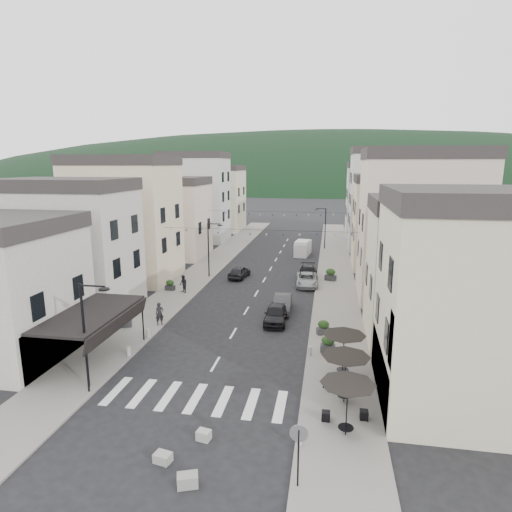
{
  "coord_description": "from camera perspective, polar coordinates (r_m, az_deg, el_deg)",
  "views": [
    {
      "loc": [
        6.63,
        -17.62,
        12.09
      ],
      "look_at": [
        -0.16,
        21.76,
        3.5
      ],
      "focal_mm": 30.0,
      "sensor_mm": 36.0,
      "label": 1
    }
  ],
  "objects": [
    {
      "name": "ground",
      "position": [
        22.37,
        -9.73,
        -20.76
      ],
      "size": [
        700.0,
        700.0,
        0.0
      ],
      "primitive_type": "plane",
      "color": "black",
      "rests_on": "ground"
    },
    {
      "name": "sidewalk_left",
      "position": [
        52.98,
        -5.95,
        -1.06
      ],
      "size": [
        4.0,
        76.0,
        0.12
      ],
      "primitive_type": "cube",
      "color": "slate",
      "rests_on": "ground"
    },
    {
      "name": "sidewalk_right",
      "position": [
        51.07,
        10.49,
        -1.7
      ],
      "size": [
        4.0,
        76.0,
        0.12
      ],
      "primitive_type": "cube",
      "color": "slate",
      "rests_on": "ground"
    },
    {
      "name": "hill_backdrop",
      "position": [
        317.92,
        8.71,
        9.81
      ],
      "size": [
        640.0,
        360.0,
        70.0
      ],
      "primitive_type": "ellipsoid",
      "color": "black",
      "rests_on": "ground"
    },
    {
      "name": "bistro_building",
      "position": [
        24.08,
        28.55,
        -6.52
      ],
      "size": [
        10.0,
        8.0,
        10.0
      ],
      "primitive_type": "cube",
      "color": "beige",
      "rests_on": "ground"
    },
    {
      "name": "boutique_awning",
      "position": [
        28.02,
        -20.72,
        -7.37
      ],
      "size": [
        3.77,
        7.5,
        3.28
      ],
      "color": "black",
      "rests_on": "ground"
    },
    {
      "name": "buildings_row_left",
      "position": [
        59.57,
        -11.11,
        6.15
      ],
      "size": [
        10.2,
        54.16,
        14.0
      ],
      "color": "#A8A39A",
      "rests_on": "ground"
    },
    {
      "name": "buildings_row_right",
      "position": [
        55.09,
        18.03,
        5.52
      ],
      "size": [
        10.2,
        54.16,
        14.5
      ],
      "color": "beige",
      "rests_on": "ground"
    },
    {
      "name": "cafe_terrace",
      "position": [
        22.65,
        11.87,
        -13.59
      ],
      "size": [
        2.5,
        8.1,
        2.53
      ],
      "color": "black",
      "rests_on": "ground"
    },
    {
      "name": "streetlamp_left_near",
      "position": [
        24.71,
        -21.45,
        -8.6
      ],
      "size": [
        1.7,
        0.56,
        6.0
      ],
      "color": "black",
      "rests_on": "ground"
    },
    {
      "name": "streetlamp_left_far",
      "position": [
        46.13,
        -6.04,
        1.58
      ],
      "size": [
        1.7,
        0.56,
        6.0
      ],
      "color": "black",
      "rests_on": "ground"
    },
    {
      "name": "streetlamp_right_far",
      "position": [
        62.2,
        8.97,
        4.23
      ],
      "size": [
        1.7,
        0.56,
        6.0
      ],
      "color": "black",
      "rests_on": "ground"
    },
    {
      "name": "traffic_sign",
      "position": [
        17.42,
        5.7,
        -23.62
      ],
      "size": [
        0.7,
        0.07,
        2.7
      ],
      "color": "black",
      "rests_on": "ground"
    },
    {
      "name": "bollards",
      "position": [
        26.73,
        -5.75,
        -13.81
      ],
      "size": [
        11.66,
        10.26,
        0.6
      ],
      "color": "gray",
      "rests_on": "ground"
    },
    {
      "name": "bunting_near",
      "position": [
        40.69,
        0.28,
        3.03
      ],
      "size": [
        19.0,
        0.28,
        0.62
      ],
      "color": "black",
      "rests_on": "ground"
    },
    {
      "name": "bunting_far",
      "position": [
        56.39,
        2.98,
        5.56
      ],
      "size": [
        19.0,
        0.28,
        0.62
      ],
      "color": "black",
      "rests_on": "ground"
    },
    {
      "name": "parked_car_a",
      "position": [
        33.56,
        2.68,
        -7.7
      ],
      "size": [
        1.77,
        4.22,
        1.42
      ],
      "primitive_type": "imported",
      "rotation": [
        0.0,
        0.0,
        0.02
      ],
      "color": "black",
      "rests_on": "ground"
    },
    {
      "name": "parked_car_b",
      "position": [
        36.14,
        3.55,
        -6.3
      ],
      "size": [
        1.57,
        4.15,
        1.35
      ],
      "primitive_type": "imported",
      "rotation": [
        0.0,
        0.0,
        0.03
      ],
      "color": "#323234",
      "rests_on": "ground"
    },
    {
      "name": "parked_car_c",
      "position": [
        43.71,
        6.79,
        -3.14
      ],
      "size": [
        2.48,
        4.78,
        1.29
      ],
      "primitive_type": "imported",
      "rotation": [
        0.0,
        0.0,
        0.08
      ],
      "color": "gray",
      "rests_on": "ground"
    },
    {
      "name": "parked_car_d",
      "position": [
        46.47,
        6.99,
        -2.2
      ],
      "size": [
        2.21,
        4.7,
        1.33
      ],
      "primitive_type": "imported",
      "rotation": [
        0.0,
        0.0,
        0.08
      ],
      "color": "black",
      "rests_on": "ground"
    },
    {
      "name": "parked_car_e",
      "position": [
        46.46,
        -2.23,
        -2.11
      ],
      "size": [
        2.09,
        4.08,
        1.33
      ],
      "primitive_type": "imported",
      "rotation": [
        0.0,
        0.0,
        3.0
      ],
      "color": "black",
      "rests_on": "ground"
    },
    {
      "name": "delivery_van",
      "position": [
        58.3,
        6.26,
        1.1
      ],
      "size": [
        2.18,
        4.46,
        2.06
      ],
      "rotation": [
        0.0,
        0.0,
        -0.12
      ],
      "color": "silver",
      "rests_on": "ground"
    },
    {
      "name": "pedestrian_a",
      "position": [
        33.47,
        -12.73,
        -7.53
      ],
      "size": [
        0.76,
        0.7,
        1.75
      ],
      "primitive_type": "imported",
      "rotation": [
        0.0,
        0.0,
        0.58
      ],
      "color": "black",
      "rests_on": "sidewalk_left"
    },
    {
      "name": "pedestrian_b",
      "position": [
        41.23,
        -9.66,
        -3.69
      ],
      "size": [
        1.04,
        1.04,
        1.7
      ],
      "primitive_type": "imported",
      "rotation": [
        0.0,
        0.0,
        -0.77
      ],
      "color": "black",
      "rests_on": "sidewalk_left"
    },
    {
      "name": "concrete_block_a",
      "position": [
        18.65,
        -9.11,
        -27.43
      ],
      "size": [
        0.92,
        0.74,
        0.5
      ],
      "primitive_type": "cube",
      "rotation": [
        0.0,
        0.0,
        0.34
      ],
      "color": "gray",
      "rests_on": "ground"
    },
    {
      "name": "concrete_block_b",
      "position": [
        20.86,
        -6.99,
        -22.63
      ],
      "size": [
        0.68,
        0.56,
        0.45
      ],
      "primitive_type": "cube",
      "rotation": [
        0.0,
        0.0,
        -0.2
      ],
      "color": "#999891",
      "rests_on": "ground"
    },
    {
      "name": "concrete_block_c",
      "position": [
        19.94,
        -12.32,
        -24.79
      ],
      "size": [
        0.79,
        0.63,
        0.4
      ],
      "primitive_type": "cube",
      "rotation": [
        0.0,
        0.0,
        -0.21
      ],
      "color": "gray",
      "rests_on": "ground"
    },
    {
      "name": "planter_la",
      "position": [
        33.89,
        -17.08,
        -8.17
      ],
      "size": [
        1.07,
        0.79,
        1.07
      ],
      "rotation": [
        0.0,
        0.0,
        0.31
      ],
      "color": "#2B2B2E",
      "rests_on": "sidewalk_left"
    },
    {
      "name": "planter_lb",
      "position": [
        42.35,
        -11.4,
        -3.83
      ],
      "size": [
        0.93,
        0.52,
        1.03
      ],
      "rotation": [
        0.0,
        0.0,
        -0.01
      ],
      "color": "#2A2A2C",
      "rests_on": "sidewalk_left"
    },
    {
      "name": "planter_ra",
      "position": [
        28.74,
        9.57,
        -11.51
      ],
      "size": [
        0.98,
        0.54,
        1.09
      ],
      "rotation": [
        0.0,
        0.0,
        0.01
      ],
      "color": "#313134",
      "rests_on": "sidewalk_right"
    },
    {
      "name": "planter_rb",
      "position": [
        31.48,
        8.98,
        -9.38
      ],
      "size": [
        1.04,
        0.77,
        1.04
      ],
      "rotation": [
        0.0,
        0.0,
        0.31
      ],
      "color": "#313134",
      "rests_on": "sidewalk_right"
    },
    {
      "name": "planter_rc",
      "position": [
        45.61,
        9.91,
        -2.46
      ],
      "size": [
        1.28,
        0.96,
        1.28
      ],
      "rotation": [
        0.0,
        0.0,
        -0.32
      ],
      "color": "#2C2C2F",
      "rests_on": "sidewalk_right"
    }
  ]
}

